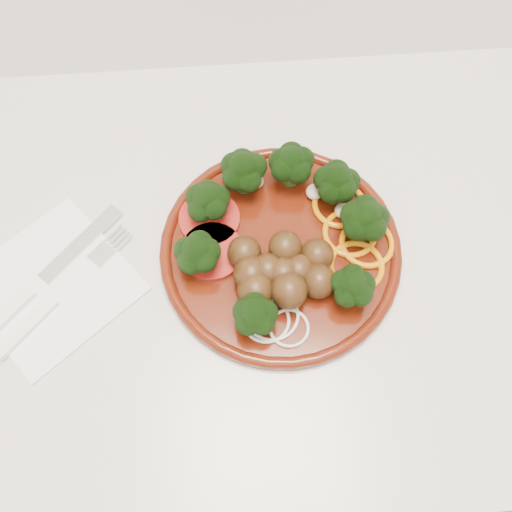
{
  "coord_description": "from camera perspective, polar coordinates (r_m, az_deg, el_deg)",
  "views": [
    {
      "loc": [
        0.03,
        1.41,
        1.52
      ],
      "look_at": [
        0.05,
        1.69,
        0.92
      ],
      "focal_mm": 40.0,
      "sensor_mm": 36.0,
      "label": 1
    }
  ],
  "objects": [
    {
      "name": "napkin",
      "position": [
        0.71,
        -19.72,
        -2.75
      ],
      "size": [
        0.23,
        0.23,
        0.0
      ],
      "primitive_type": "cube",
      "rotation": [
        0.0,
        0.0,
        0.67
      ],
      "color": "white",
      "rests_on": "counter"
    },
    {
      "name": "plate",
      "position": [
        0.67,
        2.56,
        1.21
      ],
      "size": [
        0.29,
        0.29,
        0.07
      ],
      "rotation": [
        0.0,
        0.0,
        -0.22
      ],
      "color": "#441207",
      "rests_on": "counter"
    },
    {
      "name": "knife",
      "position": [
        0.71,
        -21.87,
        -3.53
      ],
      "size": [
        0.17,
        0.18,
        0.01
      ],
      "rotation": [
        0.0,
        0.0,
        0.82
      ],
      "color": "silver",
      "rests_on": "napkin"
    },
    {
      "name": "fork",
      "position": [
        0.69,
        -20.54,
        -5.22
      ],
      "size": [
        0.15,
        0.16,
        0.01
      ],
      "rotation": [
        0.0,
        0.0,
        0.82
      ],
      "color": "white",
      "rests_on": "napkin"
    },
    {
      "name": "counter",
      "position": [
        1.11,
        -2.91,
        -9.82
      ],
      "size": [
        2.4,
        0.6,
        0.9
      ],
      "color": "white",
      "rests_on": "ground"
    }
  ]
}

